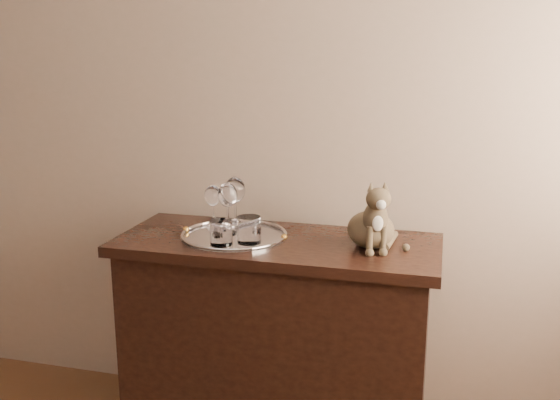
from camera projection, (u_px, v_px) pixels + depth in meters
The scene contains 9 objects.
wall_back at pixel (160, 96), 2.65m from camera, with size 4.00×0.10×2.70m, color tan.
sideboard at pixel (277, 344), 2.42m from camera, with size 1.20×0.50×0.85m, color black, non-canonical shape.
tray at pixel (234, 237), 2.35m from camera, with size 0.40×0.40×0.01m, color silver.
wine_glass_a at pixel (213, 207), 2.43m from camera, with size 0.06×0.06×0.17m, color silver, non-canonical shape.
wine_glass_b at pixel (235, 204), 2.40m from camera, with size 0.08×0.08×0.21m, color silver, non-canonical shape.
wine_glass_d at pixel (228, 208), 2.36m from camera, with size 0.07×0.07×0.20m, color white, non-canonical shape.
tumbler_a at pixel (249, 230), 2.25m from camera, with size 0.09×0.09×0.10m, color white.
tumbler_b at pixel (221, 232), 2.23m from camera, with size 0.08×0.08×0.09m, color white.
cat at pixel (371, 212), 2.21m from camera, with size 0.26×0.24×0.26m, color brown, non-canonical shape.
Camera 1 is at (1.18, -0.21, 1.54)m, focal length 40.00 mm.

